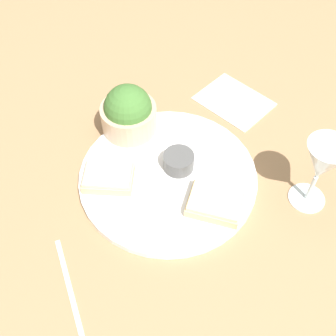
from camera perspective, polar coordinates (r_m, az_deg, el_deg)
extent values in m
plane|color=#93704C|center=(0.81, 0.00, -1.47)|extent=(4.00, 4.00, 0.00)
cylinder|color=white|center=(0.81, 0.00, -1.17)|extent=(0.34, 0.34, 0.01)
cylinder|color=tan|center=(0.87, -5.31, 6.76)|extent=(0.11, 0.11, 0.06)
sphere|color=#3D6B2D|center=(0.85, -5.45, 8.10)|extent=(0.10, 0.10, 0.10)
cylinder|color=#4C4C4C|center=(0.80, 1.45, 0.91)|extent=(0.06, 0.06, 0.03)
cylinder|color=beige|center=(0.79, 1.46, 1.43)|extent=(0.05, 0.05, 0.01)
cube|color=#D1B27F|center=(0.76, 6.35, -4.86)|extent=(0.11, 0.10, 0.02)
cube|color=beige|center=(0.75, 6.43, -4.32)|extent=(0.11, 0.09, 0.01)
cube|color=#D1B27F|center=(0.79, -8.05, -1.39)|extent=(0.11, 0.10, 0.02)
cube|color=beige|center=(0.78, -8.16, -0.82)|extent=(0.11, 0.10, 0.01)
cylinder|color=silver|center=(0.83, 18.25, -3.85)|extent=(0.07, 0.07, 0.01)
cylinder|color=silver|center=(0.80, 18.85, -2.50)|extent=(0.01, 0.01, 0.06)
cone|color=silver|center=(0.75, 20.26, 0.72)|extent=(0.07, 0.07, 0.08)
cube|color=beige|center=(0.97, 8.67, 9.10)|extent=(0.17, 0.14, 0.01)
cube|color=silver|center=(0.72, -13.25, -15.88)|extent=(0.17, 0.12, 0.01)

